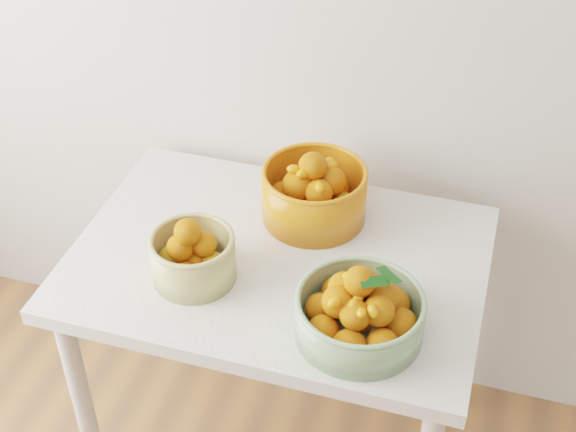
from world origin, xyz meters
name	(u,v)px	position (x,y,z in m)	size (l,w,h in m)	color
table	(278,285)	(-0.40, 1.60, 0.65)	(1.00, 0.70, 0.75)	silver
bowl_cream	(193,256)	(-0.57, 1.47, 0.81)	(0.23, 0.23, 0.17)	tan
bowl_green	(360,312)	(-0.16, 1.41, 0.81)	(0.33, 0.33, 0.18)	gray
bowl_orange	(314,193)	(-0.36, 1.77, 0.83)	(0.36, 0.36, 0.19)	#D56214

